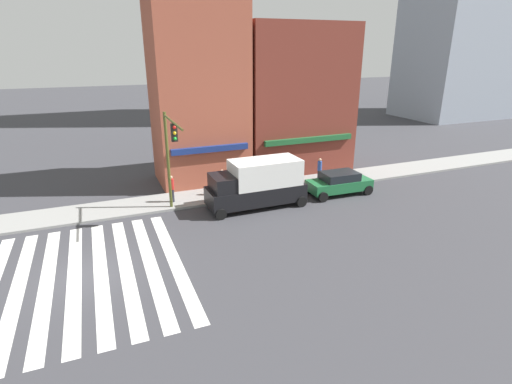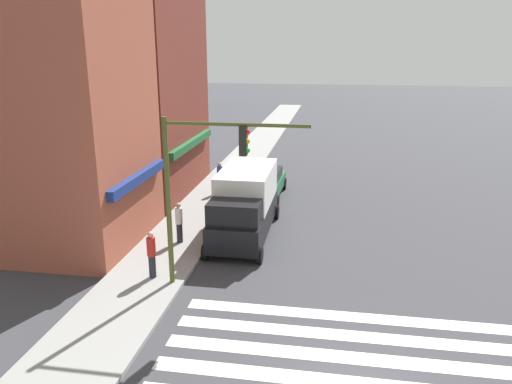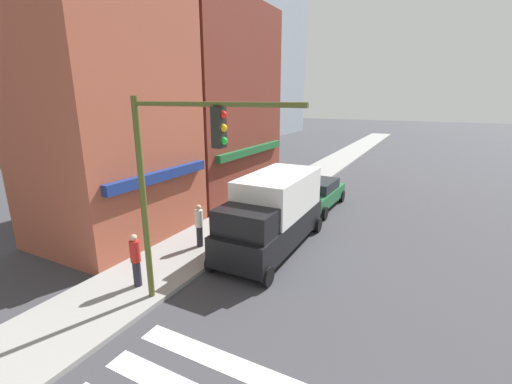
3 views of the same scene
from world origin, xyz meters
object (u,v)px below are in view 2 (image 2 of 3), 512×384
pedestrian_blue_shirt (220,177)px  sedan_green (265,183)px  pedestrian_red_jacket (152,254)px  box_truck_black (245,203)px  pedestrian_white_shirt (179,222)px  traffic_signal (199,174)px

pedestrian_blue_shirt → sedan_green: bearing=-87.6°
sedan_green → pedestrian_red_jacket: pedestrian_red_jacket is taller
box_truck_black → pedestrian_red_jacket: (-4.92, 2.52, -0.51)m
pedestrian_blue_shirt → box_truck_black: bearing=-155.0°
pedestrian_red_jacket → sedan_green: bearing=-1.6°
pedestrian_red_jacket → pedestrian_blue_shirt: bearing=11.7°
sedan_green → pedestrian_red_jacket: size_ratio=2.51×
sedan_green → pedestrian_blue_shirt: (-0.03, 2.61, 0.23)m
sedan_green → pedestrian_white_shirt: (-7.62, 2.58, 0.23)m
traffic_signal → pedestrian_white_shirt: traffic_signal is taller
traffic_signal → pedestrian_red_jacket: 3.68m
traffic_signal → pedestrian_blue_shirt: bearing=10.3°
box_truck_black → pedestrian_white_shirt: bearing=120.0°
pedestrian_white_shirt → box_truck_black: bearing=68.9°
sedan_green → pedestrian_white_shirt: size_ratio=2.51×
box_truck_black → pedestrian_blue_shirt: size_ratio=3.51×
traffic_signal → pedestrian_blue_shirt: size_ratio=3.44×
pedestrian_red_jacket → box_truck_black: bearing=-15.9°
traffic_signal → pedestrian_red_jacket: traffic_signal is taller
traffic_signal → pedestrian_red_jacket: bearing=83.1°
traffic_signal → box_truck_black: traffic_signal is taller
pedestrian_blue_shirt → pedestrian_red_jacket: bearing=-177.7°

